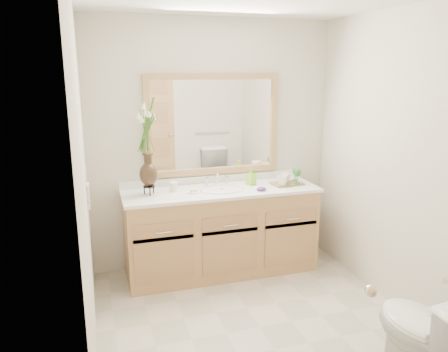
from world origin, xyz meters
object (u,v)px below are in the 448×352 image
object	(u,v)px
toilet	(426,337)
tray	(287,184)
tumbler	(174,187)
flower_vase	(147,136)
soap_bottle	(251,177)

from	to	relation	value
toilet	tray	size ratio (longest dim) A/B	2.55
tumbler	flower_vase	bearing A→B (deg)	-171.05
tumbler	soap_bottle	size ratio (longest dim) A/B	0.58
soap_bottle	tumbler	bearing A→B (deg)	158.53
tray	tumbler	bearing A→B (deg)	170.41
tumbler	tray	size ratio (longest dim) A/B	0.30
soap_bottle	flower_vase	bearing A→B (deg)	160.27
flower_vase	tumbler	distance (m)	0.54
toilet	tumbler	bearing A→B (deg)	-60.27
soap_bottle	tray	size ratio (longest dim) A/B	0.51
tumbler	soap_bottle	xyz separation A→B (m)	(0.77, 0.02, 0.03)
tray	toilet	bearing A→B (deg)	-94.57
flower_vase	tumbler	xyz separation A→B (m)	(0.23, 0.04, -0.49)
toilet	flower_vase	bearing A→B (deg)	-55.08
toilet	soap_bottle	bearing A→B (deg)	-79.52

